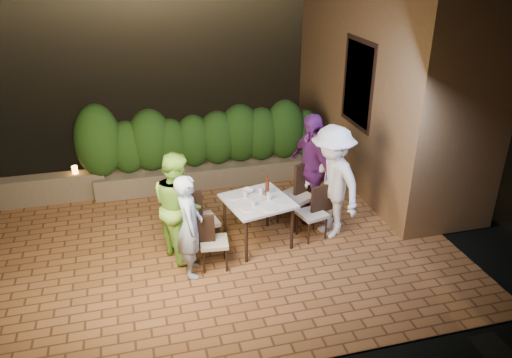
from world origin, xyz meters
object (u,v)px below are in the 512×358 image
object	(u,v)px
dining_table	(258,222)
chair_right_back	(295,195)
bowl	(247,191)
parapet_lamp	(75,170)
chair_left_front	(214,241)
chair_right_front	(312,213)
diner_white	(331,182)
diner_purple	(311,168)
chair_left_back	(201,220)
diner_blue	(189,226)
diner_green	(177,205)
beer_bottle	(267,186)

from	to	relation	value
dining_table	chair_right_back	distance (m)	0.87
bowl	parapet_lamp	size ratio (longest dim) A/B	1.35
chair_left_front	parapet_lamp	distance (m)	3.38
chair_right_front	diner_white	world-z (taller)	diner_white
diner_purple	chair_right_front	bearing A→B (deg)	-28.13
chair_left_back	diner_blue	world-z (taller)	diner_blue
dining_table	chair_left_front	world-z (taller)	chair_left_front
chair_left_back	diner_white	xyz separation A→B (m)	(2.02, -0.10, 0.42)
diner_blue	diner_white	bearing A→B (deg)	-73.97
chair_right_back	diner_blue	xyz separation A→B (m)	(-1.84, -0.93, 0.23)
bowl	diner_purple	xyz separation A→B (m)	(1.13, 0.27, 0.15)
diner_green	bowl	bearing A→B (deg)	-96.60
diner_blue	beer_bottle	bearing A→B (deg)	-60.51
diner_blue	diner_green	distance (m)	0.53
bowl	diner_white	xyz separation A→B (m)	(1.26, -0.30, 0.13)
beer_bottle	chair_left_front	distance (m)	1.19
beer_bottle	parapet_lamp	size ratio (longest dim) A/B	2.32
bowl	diner_purple	world-z (taller)	diner_purple
diner_blue	parapet_lamp	world-z (taller)	diner_blue
diner_purple	parapet_lamp	distance (m)	4.20
diner_purple	dining_table	bearing A→B (deg)	-73.68
diner_white	parapet_lamp	world-z (taller)	diner_white
chair_left_front	chair_left_back	distance (m)	0.53
dining_table	bowl	world-z (taller)	bowl
diner_green	diner_white	world-z (taller)	diner_white
chair_right_front	diner_green	distance (m)	2.10
beer_bottle	diner_blue	xyz separation A→B (m)	(-1.27, -0.62, -0.16)
bowl	chair_right_back	distance (m)	0.88
beer_bottle	chair_right_back	xyz separation A→B (m)	(0.57, 0.32, -0.39)
chair_right_back	diner_green	xyz separation A→B (m)	(-1.94, -0.42, 0.30)
chair_left_front	parapet_lamp	bearing A→B (deg)	133.35
beer_bottle	bowl	xyz separation A→B (m)	(-0.27, 0.18, -0.14)
diner_white	diner_purple	world-z (taller)	diner_purple
chair_left_front	chair_right_front	xyz separation A→B (m)	(1.62, 0.39, 0.01)
dining_table	diner_blue	world-z (taller)	diner_blue
bowl	chair_right_back	world-z (taller)	chair_right_back
beer_bottle	chair_left_front	size ratio (longest dim) A/B	0.39
chair_left_front	diner_blue	bearing A→B (deg)	-160.99
diner_green	diner_purple	distance (m)	2.30
diner_white	dining_table	bearing A→B (deg)	-108.46
chair_right_front	diner_green	bearing A→B (deg)	-15.54
dining_table	beer_bottle	size ratio (longest dim) A/B	2.84
chair_left_front	diner_white	xyz separation A→B (m)	(1.92, 0.42, 0.49)
chair_left_front	chair_right_front	distance (m)	1.67
beer_bottle	bowl	world-z (taller)	beer_bottle
dining_table	diner_white	world-z (taller)	diner_white
diner_green	parapet_lamp	world-z (taller)	diner_green
chair_left_back	chair_right_back	xyz separation A→B (m)	(1.59, 0.34, 0.03)
chair_left_front	diner_purple	world-z (taller)	diner_purple
chair_right_back	parapet_lamp	bearing A→B (deg)	-54.14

